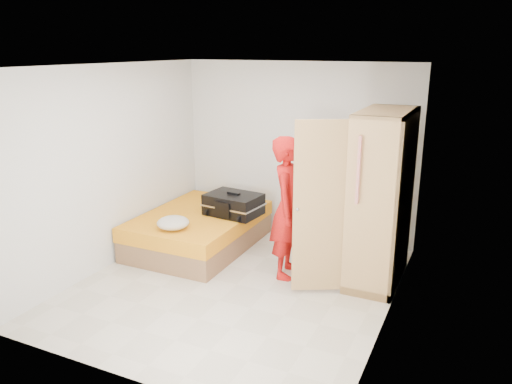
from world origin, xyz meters
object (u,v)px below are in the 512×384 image
at_px(wardrobe, 376,203).
at_px(person, 289,208).
at_px(suitcase, 233,204).
at_px(round_cushion, 173,223).
at_px(bed, 199,230).

relative_size(wardrobe, person, 1.18).
relative_size(suitcase, round_cushion, 1.93).
bearing_deg(suitcase, person, -19.76).
bearing_deg(bed, suitcase, 21.36).
bearing_deg(suitcase, bed, -152.41).
xyz_separation_m(bed, person, (1.50, -0.32, 0.64)).
bearing_deg(person, bed, 69.91).
relative_size(person, round_cushion, 4.21).
height_order(bed, suitcase, suitcase).
bearing_deg(round_cushion, wardrobe, 14.59).
bearing_deg(round_cushion, person, 13.36).
distance_m(bed, suitcase, 0.64).
xyz_separation_m(wardrobe, round_cushion, (-2.48, -0.65, -0.42)).
xyz_separation_m(person, round_cushion, (-1.48, -0.35, -0.31)).
height_order(bed, person, person).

